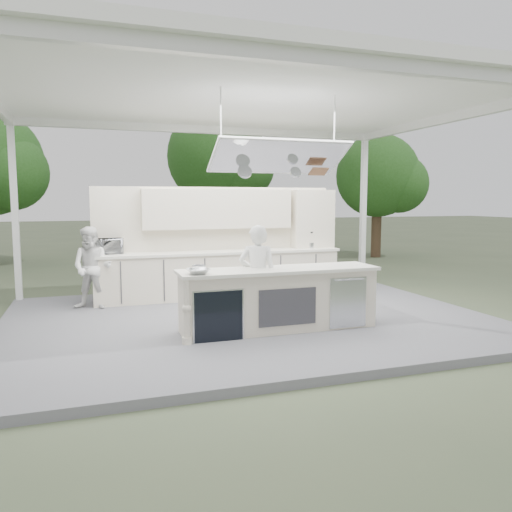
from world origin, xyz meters
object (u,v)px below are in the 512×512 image
object	(u,v)px
demo_island	(278,299)
head_chef	(258,277)
back_counter	(220,274)
sous_chef	(92,268)

from	to	relation	value
demo_island	head_chef	distance (m)	0.47
back_counter	demo_island	bearing A→B (deg)	-86.37
demo_island	back_counter	distance (m)	2.82
demo_island	head_chef	xyz separation A→B (m)	(-0.26, 0.21, 0.33)
back_counter	sous_chef	bearing A→B (deg)	-172.03
demo_island	sous_chef	size ratio (longest dim) A/B	2.06
head_chef	sous_chef	world-z (taller)	head_chef
sous_chef	back_counter	bearing A→B (deg)	28.96
back_counter	head_chef	distance (m)	2.62
demo_island	sous_chef	distance (m)	3.65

